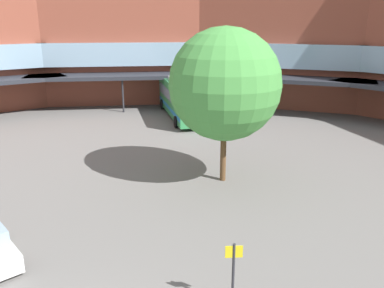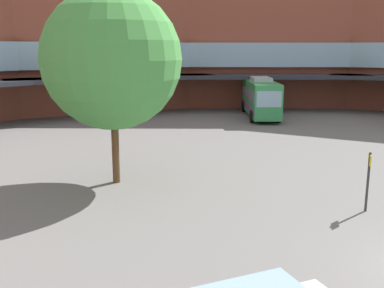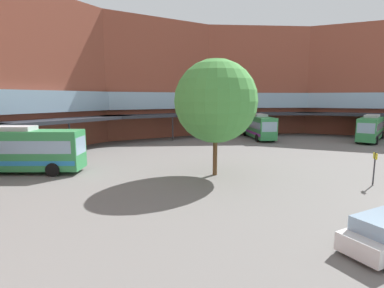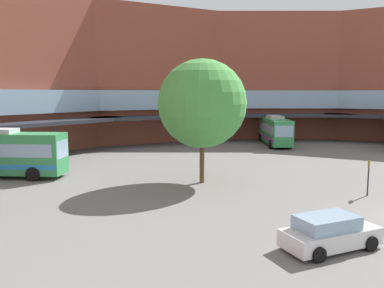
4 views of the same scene
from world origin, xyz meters
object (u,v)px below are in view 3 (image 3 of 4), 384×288
Objects in this scene: bus_0 at (258,126)px; bus_2 at (371,128)px; plaza_tree at (216,101)px; stop_sign_post at (374,165)px; bus_3 at (9,149)px.

bus_0 is 16.30m from bus_2.
bus_2 is (6.65, -14.88, 0.00)m from bus_0.
bus_0 is 1.03× the size of plaza_tree.
bus_0 is at bearing 38.67° from stop_sign_post.
stop_sign_post is at bearing -72.67° from plaza_tree.
bus_3 is 4.64× the size of stop_sign_post.
bus_3 is (-38.67, 24.93, 0.06)m from bus_2.
bus_3 reaches higher than stop_sign_post.
bus_3 is at bearing -28.20° from bus_2.
bus_2 is 1.22× the size of plaza_tree.
bus_0 is 3.87× the size of stop_sign_post.
bus_3 is at bearing 120.24° from plaza_tree.
bus_0 is 24.17m from plaza_tree.
stop_sign_post is (12.13, -25.96, -0.49)m from bus_3.
plaza_tree is at bearing -13.91° from bus_2.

